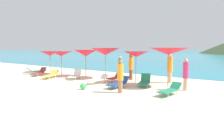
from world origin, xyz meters
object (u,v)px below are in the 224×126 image
object	(u,v)px
umbrella_4	(136,54)
lounge_chair_2	(118,83)
umbrella_1	(61,54)
lounge_chair_6	(50,75)
lounge_chair_4	(170,90)
umbrella_5	(168,51)
umbrella_2	(86,53)
lounge_chair_1	(75,75)
lounge_chair_5	(36,71)
lounge_chair_8	(144,81)
beachgoer_3	(170,68)
umbrella_3	(105,52)
lounge_chair_3	(97,79)
beachgoer_0	(131,66)
umbrella_0	(50,53)
lounge_chair_0	(39,72)
beachgoer_1	(186,73)
beach_ball	(83,86)
beachgoer_4	(120,75)
beachgoer_2	(120,67)
lounge_chair_7	(115,77)

from	to	relation	value
umbrella_4	lounge_chair_2	bearing A→B (deg)	-91.08
umbrella_1	lounge_chair_6	size ratio (longest dim) A/B	1.24
lounge_chair_4	umbrella_5	bearing A→B (deg)	122.20
umbrella_2	lounge_chair_1	bearing A→B (deg)	-80.17
lounge_chair_5	lounge_chair_8	distance (m)	10.51
lounge_chair_8	beachgoer_3	xyz separation A→B (m)	(0.92, 1.93, 0.74)
umbrella_3	lounge_chair_3	bearing A→B (deg)	-67.99
lounge_chair_1	lounge_chair_8	xyz separation A→B (m)	(5.39, 0.51, -0.02)
beachgoer_0	lounge_chair_2	bearing A→B (deg)	-25.31
umbrella_3	lounge_chair_1	size ratio (longest dim) A/B	1.46
umbrella_2	lounge_chair_6	size ratio (longest dim) A/B	1.27
umbrella_1	umbrella_3	distance (m)	4.44
lounge_chair_6	umbrella_5	bearing A→B (deg)	-8.84
lounge_chair_4	lounge_chair_3	bearing A→B (deg)	-172.25
umbrella_0	lounge_chair_6	bearing A→B (deg)	-37.15
umbrella_0	lounge_chair_0	distance (m)	2.89
lounge_chair_2	lounge_chair_6	size ratio (longest dim) A/B	0.93
beachgoer_1	beach_ball	size ratio (longest dim) A/B	4.83
umbrella_2	beachgoer_4	world-z (taller)	umbrella_2
umbrella_1	umbrella_3	world-z (taller)	umbrella_3
umbrella_0	lounge_chair_8	distance (m)	10.59
umbrella_0	beachgoer_2	xyz separation A→B (m)	(7.57, 0.68, -0.91)
lounge_chair_7	beachgoer_4	world-z (taller)	beachgoer_4
lounge_chair_4	lounge_chair_8	distance (m)	2.41
beachgoer_2	beachgoer_4	size ratio (longest dim) A/B	1.00
lounge_chair_3	lounge_chair_6	distance (m)	4.40
beachgoer_2	beachgoer_4	distance (m)	4.88
lounge_chair_3	lounge_chair_6	world-z (taller)	lounge_chair_6
umbrella_0	beachgoer_1	world-z (taller)	umbrella_0
lounge_chair_1	lounge_chair_5	world-z (taller)	lounge_chair_1
lounge_chair_5	lounge_chair_8	bearing A→B (deg)	-159.13
lounge_chair_3	lounge_chair_4	bearing A→B (deg)	9.77
umbrella_0	lounge_chair_3	xyz separation A→B (m)	(7.58, -2.19, -1.50)
umbrella_4	lounge_chair_3	size ratio (longest dim) A/B	1.28
lounge_chair_4	beachgoer_0	distance (m)	4.87
lounge_chair_7	lounge_chair_5	bearing A→B (deg)	-175.45
umbrella_1	lounge_chair_2	distance (m)	7.41
lounge_chair_4	lounge_chair_8	size ratio (longest dim) A/B	1.05
lounge_chair_0	beachgoer_4	world-z (taller)	beachgoer_4
umbrella_4	beachgoer_1	distance (m)	3.56
beachgoer_1	beachgoer_4	size ratio (longest dim) A/B	1.02
lounge_chair_1	lounge_chair_5	size ratio (longest dim) A/B	0.91
umbrella_2	umbrella_4	distance (m)	4.64
beachgoer_1	beach_ball	world-z (taller)	beachgoer_1
beachgoer_4	lounge_chair_6	bearing A→B (deg)	-148.47
umbrella_3	lounge_chair_1	bearing A→B (deg)	-140.04
lounge_chair_7	beachgoer_1	world-z (taller)	beachgoer_1
lounge_chair_5	beachgoer_4	xyz separation A→B (m)	(10.25, -2.00, 0.62)
beachgoer_1	umbrella_3	bearing A→B (deg)	-172.66
umbrella_3	beachgoer_2	size ratio (longest dim) A/B	1.37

